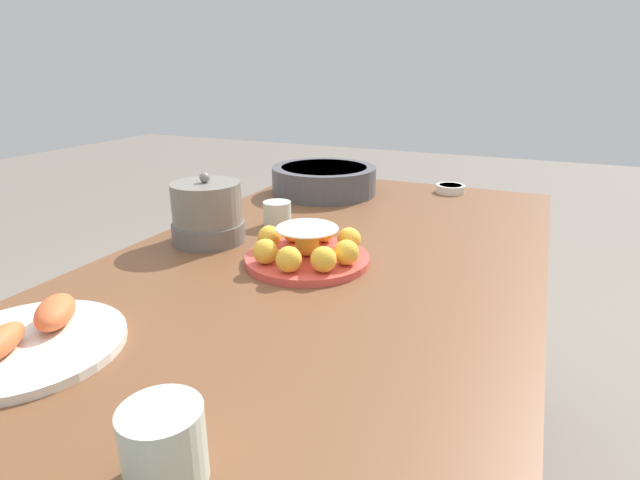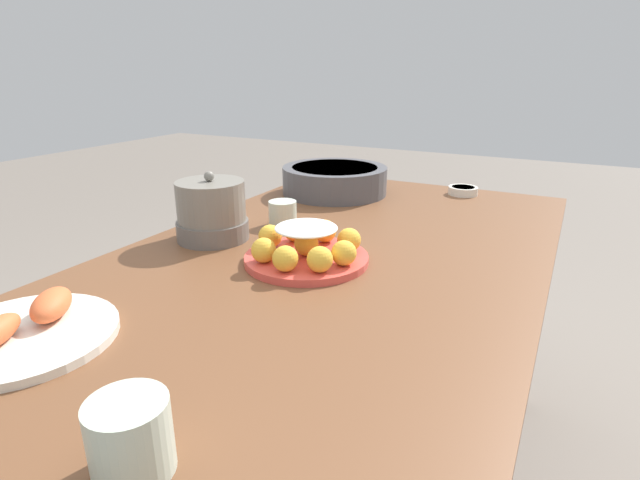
{
  "view_description": "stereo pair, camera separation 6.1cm",
  "coord_description": "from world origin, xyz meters",
  "px_view_note": "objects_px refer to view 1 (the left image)",
  "views": [
    {
      "loc": [
        -0.97,
        -0.4,
        1.15
      ],
      "look_at": [
        -0.04,
        0.01,
        0.79
      ],
      "focal_mm": 28.0,
      "sensor_mm": 36.0,
      "label": 1
    },
    {
      "loc": [
        -0.95,
        -0.46,
        1.15
      ],
      "look_at": [
        -0.04,
        0.01,
        0.79
      ],
      "focal_mm": 28.0,
      "sensor_mm": 36.0,
      "label": 2
    }
  ],
  "objects_px": {
    "cake_plate": "(307,249)",
    "cup_far": "(277,214)",
    "dining_table": "(332,288)",
    "serving_bowl": "(324,179)",
    "seafood_platter": "(29,340)",
    "cup_near": "(164,445)",
    "sauce_bowl": "(450,188)",
    "warming_pot": "(207,213)"
  },
  "relations": [
    {
      "from": "cup_near",
      "to": "seafood_platter",
      "type": "bearing_deg",
      "value": 71.99
    },
    {
      "from": "warming_pot",
      "to": "serving_bowl",
      "type": "bearing_deg",
      "value": -6.61
    },
    {
      "from": "cake_plate",
      "to": "cup_far",
      "type": "xyz_separation_m",
      "value": [
        0.2,
        0.18,
        0.0
      ]
    },
    {
      "from": "cup_far",
      "to": "warming_pot",
      "type": "bearing_deg",
      "value": 152.02
    },
    {
      "from": "cake_plate",
      "to": "dining_table",
      "type": "bearing_deg",
      "value": -16.95
    },
    {
      "from": "dining_table",
      "to": "cup_far",
      "type": "height_order",
      "value": "cup_far"
    },
    {
      "from": "dining_table",
      "to": "cake_plate",
      "type": "relative_size",
      "value": 5.83
    },
    {
      "from": "serving_bowl",
      "to": "sauce_bowl",
      "type": "bearing_deg",
      "value": -64.65
    },
    {
      "from": "dining_table",
      "to": "cup_far",
      "type": "bearing_deg",
      "value": 58.96
    },
    {
      "from": "serving_bowl",
      "to": "seafood_platter",
      "type": "distance_m",
      "value": 1.05
    },
    {
      "from": "dining_table",
      "to": "seafood_platter",
      "type": "relative_size",
      "value": 5.56
    },
    {
      "from": "cake_plate",
      "to": "warming_pot",
      "type": "xyz_separation_m",
      "value": [
        0.03,
        0.28,
        0.04
      ]
    },
    {
      "from": "serving_bowl",
      "to": "seafood_platter",
      "type": "bearing_deg",
      "value": 178.98
    },
    {
      "from": "cake_plate",
      "to": "sauce_bowl",
      "type": "distance_m",
      "value": 0.77
    },
    {
      "from": "sauce_bowl",
      "to": "seafood_platter",
      "type": "bearing_deg",
      "value": 162.14
    },
    {
      "from": "seafood_platter",
      "to": "cup_near",
      "type": "distance_m",
      "value": 0.37
    },
    {
      "from": "serving_bowl",
      "to": "cup_near",
      "type": "relative_size",
      "value": 4.01
    },
    {
      "from": "cup_near",
      "to": "cup_far",
      "type": "height_order",
      "value": "cup_near"
    },
    {
      "from": "cake_plate",
      "to": "sauce_bowl",
      "type": "height_order",
      "value": "cake_plate"
    },
    {
      "from": "dining_table",
      "to": "cup_far",
      "type": "xyz_separation_m",
      "value": [
        0.12,
        0.21,
        0.12
      ]
    },
    {
      "from": "sauce_bowl",
      "to": "cup_near",
      "type": "relative_size",
      "value": 1.12
    },
    {
      "from": "cake_plate",
      "to": "warming_pot",
      "type": "relative_size",
      "value": 1.54
    },
    {
      "from": "dining_table",
      "to": "cup_near",
      "type": "relative_size",
      "value": 18.29
    },
    {
      "from": "warming_pot",
      "to": "dining_table",
      "type": "bearing_deg",
      "value": -80.89
    },
    {
      "from": "seafood_platter",
      "to": "warming_pot",
      "type": "bearing_deg",
      "value": 5.0
    },
    {
      "from": "seafood_platter",
      "to": "serving_bowl",
      "type": "bearing_deg",
      "value": -1.02
    },
    {
      "from": "dining_table",
      "to": "serving_bowl",
      "type": "xyz_separation_m",
      "value": [
        0.5,
        0.24,
        0.14
      ]
    },
    {
      "from": "serving_bowl",
      "to": "cup_far",
      "type": "distance_m",
      "value": 0.37
    },
    {
      "from": "serving_bowl",
      "to": "sauce_bowl",
      "type": "height_order",
      "value": "serving_bowl"
    },
    {
      "from": "seafood_platter",
      "to": "warming_pot",
      "type": "distance_m",
      "value": 0.51
    },
    {
      "from": "cake_plate",
      "to": "sauce_bowl",
      "type": "relative_size",
      "value": 2.81
    },
    {
      "from": "dining_table",
      "to": "cup_near",
      "type": "bearing_deg",
      "value": -171.7
    },
    {
      "from": "cup_near",
      "to": "warming_pot",
      "type": "bearing_deg",
      "value": 32.54
    },
    {
      "from": "dining_table",
      "to": "serving_bowl",
      "type": "distance_m",
      "value": 0.57
    },
    {
      "from": "dining_table",
      "to": "cup_near",
      "type": "distance_m",
      "value": 0.69
    },
    {
      "from": "cake_plate",
      "to": "seafood_platter",
      "type": "bearing_deg",
      "value": 154.17
    },
    {
      "from": "sauce_bowl",
      "to": "cup_near",
      "type": "bearing_deg",
      "value": 178.11
    },
    {
      "from": "cake_plate",
      "to": "serving_bowl",
      "type": "xyz_separation_m",
      "value": [
        0.58,
        0.21,
        0.02
      ]
    },
    {
      "from": "cake_plate",
      "to": "cup_near",
      "type": "xyz_separation_m",
      "value": [
        -0.59,
        -0.12,
        0.01
      ]
    },
    {
      "from": "cake_plate",
      "to": "cup_near",
      "type": "relative_size",
      "value": 3.14
    },
    {
      "from": "cake_plate",
      "to": "cup_far",
      "type": "distance_m",
      "value": 0.27
    },
    {
      "from": "warming_pot",
      "to": "cup_near",
      "type": "bearing_deg",
      "value": -147.46
    }
  ]
}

